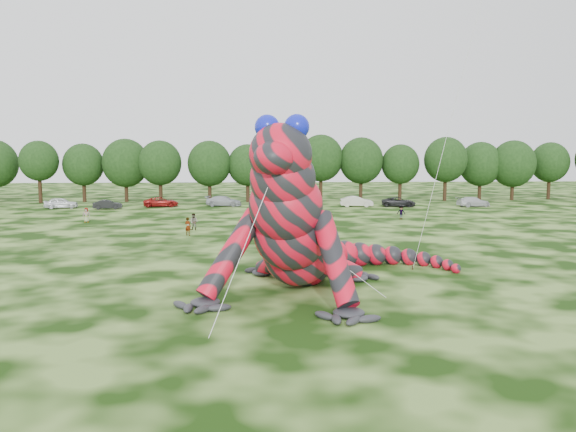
{
  "coord_description": "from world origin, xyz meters",
  "views": [
    {
      "loc": [
        -3.62,
        -30.32,
        7.31
      ],
      "look_at": [
        -1.66,
        -0.15,
        4.0
      ],
      "focal_mm": 35.0,
      "sensor_mm": 36.0,
      "label": 1
    }
  ],
  "objects_px": {
    "car_2": "(161,202)",
    "spectator_4": "(86,215)",
    "tree_7": "(209,172)",
    "tree_15": "(513,170)",
    "car_5": "(357,201)",
    "car_6": "(399,202)",
    "car_7": "(473,202)",
    "spectator_1": "(194,222)",
    "tree_8": "(248,173)",
    "tree_13": "(445,169)",
    "tree_10": "(321,168)",
    "inflatable_gecko": "(303,203)",
    "spectator_5": "(308,229)",
    "tree_14": "(480,171)",
    "tree_16": "(549,171)",
    "tree_9": "(282,174)",
    "tree_4": "(84,173)",
    "tree_11": "(361,169)",
    "tree_3": "(39,172)",
    "tree_6": "(160,172)",
    "car_0": "(61,203)",
    "spectator_2": "(401,212)",
    "spectator_0": "(188,226)",
    "tree_5": "(126,170)",
    "car_1": "(108,205)",
    "tree_12": "(400,173)",
    "car_4": "(307,203)",
    "car_3": "(224,201)"
  },
  "relations": [
    {
      "from": "car_2",
      "to": "spectator_4",
      "type": "bearing_deg",
      "value": 156.86
    },
    {
      "from": "tree_7",
      "to": "tree_15",
      "type": "distance_m",
      "value": 48.56
    },
    {
      "from": "car_5",
      "to": "car_6",
      "type": "distance_m",
      "value": 6.01
    },
    {
      "from": "car_7",
      "to": "spectator_1",
      "type": "xyz_separation_m",
      "value": [
        -36.88,
        -22.54,
        0.13
      ]
    },
    {
      "from": "tree_8",
      "to": "tree_13",
      "type": "xyz_separation_m",
      "value": [
        31.35,
        0.14,
        0.59
      ]
    },
    {
      "from": "tree_10",
      "to": "car_7",
      "type": "height_order",
      "value": "tree_10"
    },
    {
      "from": "inflatable_gecko",
      "to": "tree_10",
      "type": "xyz_separation_m",
      "value": [
        8.15,
        57.72,
        0.62
      ]
    },
    {
      "from": "tree_15",
      "to": "spectator_5",
      "type": "xyz_separation_m",
      "value": [
        -37.18,
        -39.88,
        -3.93
      ]
    },
    {
      "from": "tree_13",
      "to": "spectator_1",
      "type": "distance_m",
      "value": 49.24
    },
    {
      "from": "tree_14",
      "to": "tree_16",
      "type": "bearing_deg",
      "value": 3.1
    },
    {
      "from": "tree_9",
      "to": "spectator_1",
      "type": "height_order",
      "value": "tree_9"
    },
    {
      "from": "tree_4",
      "to": "tree_13",
      "type": "xyz_separation_m",
      "value": [
        56.77,
        -1.59,
        0.54
      ]
    },
    {
      "from": "tree_11",
      "to": "car_5",
      "type": "bearing_deg",
      "value": -104.08
    },
    {
      "from": "tree_3",
      "to": "tree_6",
      "type": "height_order",
      "value": "tree_6"
    },
    {
      "from": "car_0",
      "to": "inflatable_gecko",
      "type": "bearing_deg",
      "value": -159.22
    },
    {
      "from": "tree_15",
      "to": "spectator_2",
      "type": "height_order",
      "value": "tree_15"
    },
    {
      "from": "tree_10",
      "to": "tree_3",
      "type": "bearing_deg",
      "value": -177.99
    },
    {
      "from": "spectator_0",
      "to": "car_0",
      "type": "bearing_deg",
      "value": -23.77
    },
    {
      "from": "tree_5",
      "to": "car_1",
      "type": "relative_size",
      "value": 2.58
    },
    {
      "from": "tree_12",
      "to": "tree_8",
      "type": "bearing_deg",
      "value": -178.22
    },
    {
      "from": "tree_8",
      "to": "car_4",
      "type": "distance_m",
      "value": 13.97
    },
    {
      "from": "spectator_5",
      "to": "tree_4",
      "type": "bearing_deg",
      "value": -0.64
    },
    {
      "from": "tree_7",
      "to": "tree_16",
      "type": "distance_m",
      "value": 55.59
    },
    {
      "from": "car_0",
      "to": "spectator_2",
      "type": "xyz_separation_m",
      "value": [
        42.99,
        -15.9,
        0.04
      ]
    },
    {
      "from": "tree_7",
      "to": "tree_10",
      "type": "height_order",
      "value": "tree_10"
    },
    {
      "from": "tree_6",
      "to": "car_3",
      "type": "distance_m",
      "value": 12.76
    },
    {
      "from": "tree_8",
      "to": "tree_14",
      "type": "xyz_separation_m",
      "value": [
        37.68,
        1.74,
        0.23
      ]
    },
    {
      "from": "car_5",
      "to": "spectator_4",
      "type": "xyz_separation_m",
      "value": [
        -32.72,
        -16.08,
        0.03
      ]
    },
    {
      "from": "tree_16",
      "to": "spectator_1",
      "type": "relative_size",
      "value": 5.71
    },
    {
      "from": "tree_3",
      "to": "tree_12",
      "type": "relative_size",
      "value": 1.05
    },
    {
      "from": "car_1",
      "to": "tree_9",
      "type": "bearing_deg",
      "value": -71.16
    },
    {
      "from": "tree_9",
      "to": "tree_10",
      "type": "relative_size",
      "value": 0.83
    },
    {
      "from": "tree_3",
      "to": "car_1",
      "type": "distance_m",
      "value": 17.1
    },
    {
      "from": "tree_16",
      "to": "car_6",
      "type": "relative_size",
      "value": 1.96
    },
    {
      "from": "tree_8",
      "to": "car_4",
      "type": "xyz_separation_m",
      "value": [
        8.15,
        -10.69,
        -3.8
      ]
    },
    {
      "from": "tree_10",
      "to": "tree_9",
      "type": "bearing_deg",
      "value": -168.98
    },
    {
      "from": "tree_12",
      "to": "spectator_1",
      "type": "height_order",
      "value": "tree_12"
    },
    {
      "from": "tree_7",
      "to": "tree_10",
      "type": "xyz_separation_m",
      "value": [
        17.48,
        1.77,
        0.51
      ]
    },
    {
      "from": "car_2",
      "to": "spectator_0",
      "type": "bearing_deg",
      "value": -173.25
    },
    {
      "from": "tree_5",
      "to": "car_6",
      "type": "distance_m",
      "value": 41.93
    },
    {
      "from": "tree_7",
      "to": "tree_8",
      "type": "relative_size",
      "value": 1.06
    },
    {
      "from": "tree_4",
      "to": "spectator_0",
      "type": "xyz_separation_m",
      "value": [
        20.21,
        -37.99,
        -3.7
      ]
    },
    {
      "from": "car_7",
      "to": "spectator_0",
      "type": "height_order",
      "value": "spectator_0"
    },
    {
      "from": "tree_13",
      "to": "car_7",
      "type": "xyz_separation_m",
      "value": [
        0.52,
        -10.39,
        -4.37
      ]
    },
    {
      "from": "tree_6",
      "to": "tree_10",
      "type": "distance_m",
      "value": 25.03
    },
    {
      "from": "tree_4",
      "to": "tree_15",
      "type": "bearing_deg",
      "value": -0.79
    },
    {
      "from": "tree_16",
      "to": "car_0",
      "type": "bearing_deg",
      "value": -171.36
    },
    {
      "from": "car_7",
      "to": "tree_7",
      "type": "bearing_deg",
      "value": 65.94
    },
    {
      "from": "tree_3",
      "to": "car_6",
      "type": "distance_m",
      "value": 53.87
    },
    {
      "from": "tree_9",
      "to": "car_1",
      "type": "height_order",
      "value": "tree_9"
    }
  ]
}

